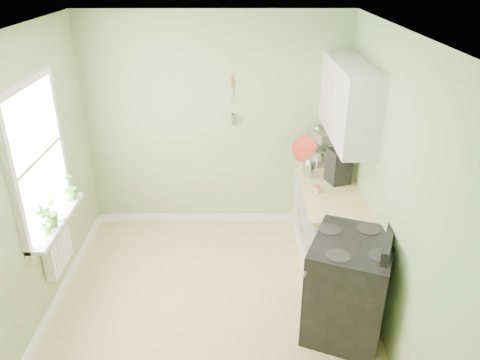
{
  "coord_description": "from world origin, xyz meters",
  "views": [
    {
      "loc": [
        0.26,
        -3.66,
        3.21
      ],
      "look_at": [
        0.29,
        0.55,
        1.2
      ],
      "focal_mm": 35.0,
      "sensor_mm": 36.0,
      "label": 1
    }
  ],
  "objects_px": {
    "stove": "(349,286)",
    "stand_mixer": "(319,148)",
    "kettle": "(308,168)",
    "coffee_maker": "(338,167)"
  },
  "relations": [
    {
      "from": "stove",
      "to": "stand_mixer",
      "type": "height_order",
      "value": "stand_mixer"
    },
    {
      "from": "stove",
      "to": "kettle",
      "type": "bearing_deg",
      "value": 97.75
    },
    {
      "from": "stand_mixer",
      "to": "coffee_maker",
      "type": "distance_m",
      "value": 0.59
    },
    {
      "from": "stand_mixer",
      "to": "kettle",
      "type": "height_order",
      "value": "stand_mixer"
    },
    {
      "from": "stand_mixer",
      "to": "kettle",
      "type": "relative_size",
      "value": 2.11
    },
    {
      "from": "kettle",
      "to": "coffee_maker",
      "type": "bearing_deg",
      "value": -23.77
    },
    {
      "from": "stove",
      "to": "coffee_maker",
      "type": "relative_size",
      "value": 2.8
    },
    {
      "from": "stove",
      "to": "coffee_maker",
      "type": "xyz_separation_m",
      "value": [
        0.11,
        1.34,
        0.6
      ]
    },
    {
      "from": "kettle",
      "to": "coffee_maker",
      "type": "height_order",
      "value": "coffee_maker"
    },
    {
      "from": "stove",
      "to": "kettle",
      "type": "xyz_separation_m",
      "value": [
        -0.2,
        1.47,
        0.52
      ]
    }
  ]
}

